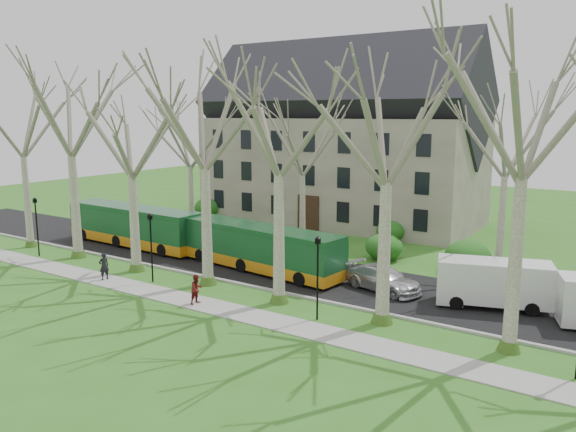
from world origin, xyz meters
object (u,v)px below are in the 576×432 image
object	(u,v)px
pedestrian_a	(104,266)
pedestrian_b	(197,289)
bus_follow	(261,248)
sedan	(383,279)
bus_lead	(134,225)
van_a	(493,284)

from	to	relation	value
pedestrian_a	pedestrian_b	world-z (taller)	pedestrian_a
pedestrian_b	bus_follow	bearing A→B (deg)	13.61
bus_follow	pedestrian_b	bearing A→B (deg)	-75.56
bus_follow	pedestrian_a	bearing A→B (deg)	-127.70
bus_follow	sedan	world-z (taller)	bus_follow
bus_lead	sedan	world-z (taller)	bus_lead
bus_lead	pedestrian_a	xyz separation A→B (m)	(5.59, -7.52, -0.75)
bus_follow	pedestrian_a	xyz separation A→B (m)	(-7.05, -7.22, -0.68)
bus_lead	bus_follow	distance (m)	12.64
pedestrian_b	sedan	bearing A→B (deg)	-38.70
van_a	pedestrian_a	bearing A→B (deg)	-176.63
sedan	pedestrian_b	bearing A→B (deg)	151.82
pedestrian_b	van_a	bearing A→B (deg)	-53.03
bus_lead	pedestrian_b	distance (m)	15.72
bus_follow	sedan	size ratio (longest dim) A/B	2.51
van_a	pedestrian_a	xyz separation A→B (m)	(-21.94, -8.19, -0.42)
bus_lead	van_a	bearing A→B (deg)	3.24
sedan	pedestrian_b	xyz separation A→B (m)	(-7.70, -7.84, 0.11)
pedestrian_b	bus_lead	bearing A→B (deg)	66.25
pedestrian_a	bus_follow	bearing A→B (deg)	152.41
sedan	pedestrian_a	distance (m)	17.51
sedan	van_a	distance (m)	6.23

